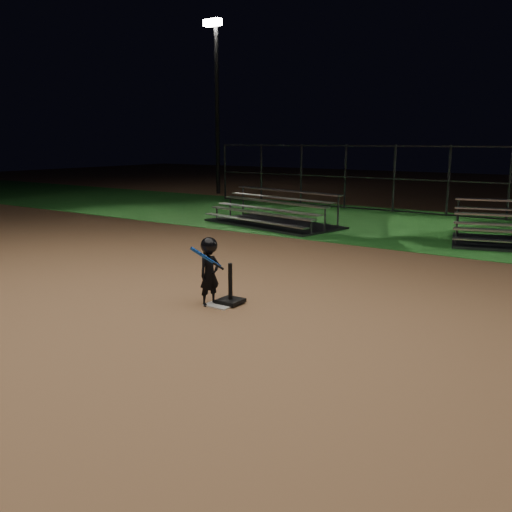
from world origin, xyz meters
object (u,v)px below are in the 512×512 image
Objects in this scene: batting_tee at (230,296)px; light_pole_left at (216,93)px; home_plate at (222,304)px; bleacher_left at (273,218)px; child_batter at (209,269)px.

batting_tee is 19.72m from light_pole_left.
home_plate is 8.67m from bleacher_left.
child_batter is at bearing -136.50° from batting_tee.
child_batter reaches higher than bleacher_left.
child_batter is (-0.25, -0.23, 0.46)m from batting_tee.
batting_tee is at bearing 54.60° from home_plate.
bleacher_left is (-3.98, 7.70, 0.21)m from home_plate.
light_pole_left is (-11.84, 15.05, 4.34)m from child_batter.
light_pole_left reaches higher than home_plate.
home_plate is at bearing -39.71° from child_batter.
light_pole_left is (-12.09, 14.82, 4.81)m from batting_tee.
bleacher_left is 11.79m from light_pole_left.
light_pole_left is at bearing 53.98° from child_batter.
home_plate is 0.40× the size of child_batter.
home_plate is 0.67× the size of batting_tee.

